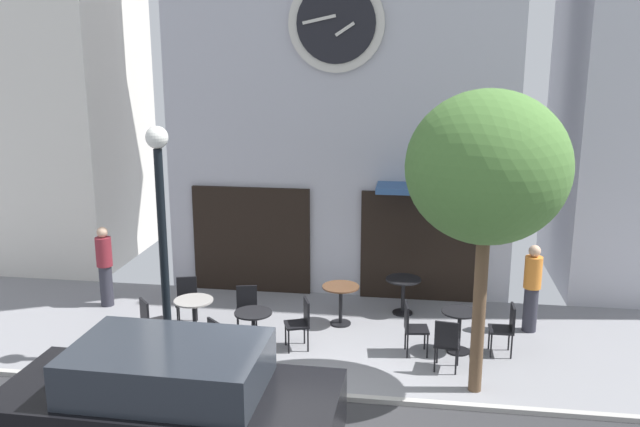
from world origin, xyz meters
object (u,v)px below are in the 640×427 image
object	(u,v)px
cafe_table_center	(341,297)
pedestrian_orange	(532,287)
cafe_chair_outer	(150,319)
cafe_chair_curbside	(220,340)
cafe_chair_by_entrance	(301,320)
cafe_chair_corner	(447,341)
cafe_chair_near_lamp	(187,297)
pedestrian_maroon	(105,265)
street_tree	(487,169)
cafe_table_center_left	(459,325)
cafe_chair_facing_wall	(247,307)
cafe_table_near_curb	(403,289)
street_lamp	(163,246)
cafe_table_center_right	(194,311)
cafe_chair_right_end	(506,326)
cafe_table_rightmost	(253,325)
cafe_chair_left_end	(412,325)
parked_car_black	(171,403)

from	to	relation	value
cafe_table_center	pedestrian_orange	size ratio (longest dim) A/B	0.46
cafe_chair_outer	pedestrian_orange	world-z (taller)	pedestrian_orange
cafe_chair_curbside	cafe_chair_by_entrance	distance (m)	1.55
cafe_table_center	cafe_chair_corner	bearing A→B (deg)	-41.16
cafe_chair_near_lamp	pedestrian_maroon	distance (m)	2.08
street_tree	cafe_table_center	distance (m)	4.39
pedestrian_orange	cafe_table_center_left	bearing A→B (deg)	-140.41
cafe_chair_near_lamp	pedestrian_orange	size ratio (longest dim) A/B	0.54
cafe_chair_facing_wall	pedestrian_orange	distance (m)	5.28
cafe_chair_curbside	pedestrian_orange	size ratio (longest dim) A/B	0.54
cafe_table_near_curb	cafe_table_center_left	bearing A→B (deg)	-58.31
street_lamp	cafe_table_center_right	world-z (taller)	street_lamp
cafe_table_center	pedestrian_maroon	xyz separation A→B (m)	(-4.87, 0.28, 0.32)
cafe_chair_facing_wall	cafe_chair_right_end	bearing A→B (deg)	-2.59
cafe_table_center	cafe_chair_corner	xyz separation A→B (m)	(1.93, -1.69, -0.02)
cafe_chair_near_lamp	cafe_table_near_curb	bearing A→B (deg)	14.90
cafe_table_rightmost	cafe_table_near_curb	distance (m)	3.34
cafe_table_center_right	cafe_table_rightmost	size ratio (longest dim) A/B	1.00
cafe_table_center_right	cafe_chair_left_end	xyz separation A→B (m)	(3.90, -0.02, -0.01)
street_lamp	street_tree	world-z (taller)	street_tree
cafe_table_near_curb	cafe_chair_right_end	xyz separation A→B (m)	(1.80, -1.61, 0.01)
cafe_table_center_left	cafe_chair_outer	xyz separation A→B (m)	(-5.36, -0.60, 0.02)
cafe_table_center_left	cafe_chair_corner	xyz separation A→B (m)	(-0.24, -0.77, 0.02)
cafe_table_center_right	cafe_chair_right_end	world-z (taller)	cafe_chair_right_end
cafe_chair_left_end	cafe_chair_near_lamp	distance (m)	4.35
cafe_chair_by_entrance	pedestrian_maroon	world-z (taller)	pedestrian_maroon
pedestrian_orange	cafe_chair_by_entrance	bearing A→B (deg)	-161.49
street_lamp	cafe_chair_facing_wall	xyz separation A→B (m)	(1.04, 1.26, -1.49)
cafe_table_near_curb	parked_car_black	xyz separation A→B (m)	(-2.81, -5.35, 0.25)
cafe_table_rightmost	pedestrian_orange	xyz separation A→B (m)	(4.87, 1.69, 0.35)
cafe_table_near_curb	cafe_chair_outer	xyz separation A→B (m)	(-4.35, -2.24, 0.01)
cafe_chair_left_end	pedestrian_maroon	size ratio (longest dim) A/B	0.54
cafe_table_center_right	pedestrian_maroon	xyz separation A→B (m)	(-2.33, 1.37, 0.32)
cafe_table_center_left	cafe_chair_corner	size ratio (longest dim) A/B	0.85
street_tree	cafe_chair_outer	bearing A→B (deg)	172.34
street_tree	cafe_table_near_curb	world-z (taller)	street_tree
cafe_chair_near_lamp	cafe_chair_outer	bearing A→B (deg)	-102.95
cafe_table_rightmost	cafe_chair_corner	world-z (taller)	cafe_chair_corner
street_tree	cafe_chair_left_end	size ratio (longest dim) A/B	5.13
cafe_table_center	cafe_chair_left_end	world-z (taller)	cafe_chair_left_end
cafe_chair_left_end	cafe_table_center	bearing A→B (deg)	140.99
cafe_chair_outer	cafe_chair_corner	world-z (taller)	same
street_lamp	cafe_chair_left_end	world-z (taller)	street_lamp
cafe_table_center_right	cafe_chair_facing_wall	world-z (taller)	cafe_chair_facing_wall
cafe_chair_right_end	street_tree	bearing A→B (deg)	-113.87
cafe_table_near_curb	cafe_chair_corner	xyz separation A→B (m)	(0.77, -2.41, 0.01)
cafe_chair_facing_wall	cafe_chair_near_lamp	world-z (taller)	same
pedestrian_maroon	parked_car_black	size ratio (longest dim) A/B	0.39
street_tree	cafe_chair_corner	bearing A→B (deg)	126.43
street_tree	cafe_chair_outer	size ratio (longest dim) A/B	5.13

